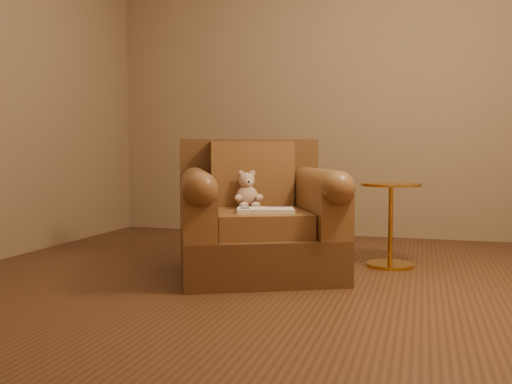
# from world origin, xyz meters

# --- Properties ---
(floor) EXTENTS (4.00, 4.00, 0.00)m
(floor) POSITION_xyz_m (0.00, 0.00, 0.00)
(floor) COLOR #52301C
(floor) RESTS_ON ground
(armchair) EXTENTS (1.27, 1.24, 0.87)m
(armchair) POSITION_xyz_m (-0.07, 0.17, 0.34)
(armchair) COLOR #53341B
(armchair) RESTS_ON floor
(teddy_bear) EXTENTS (0.19, 0.21, 0.25)m
(teddy_bear) POSITION_xyz_m (-0.15, 0.22, 0.51)
(teddy_bear) COLOR tan
(teddy_bear) RESTS_ON armchair
(guidebook) EXTENTS (0.39, 0.30, 0.03)m
(guidebook) POSITION_xyz_m (0.04, -0.02, 0.43)
(guidebook) COLOR beige
(guidebook) RESTS_ON armchair
(side_table) EXTENTS (0.41, 0.41, 0.57)m
(side_table) POSITION_xyz_m (0.75, 0.62, 0.31)
(side_table) COLOR gold
(side_table) RESTS_ON floor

